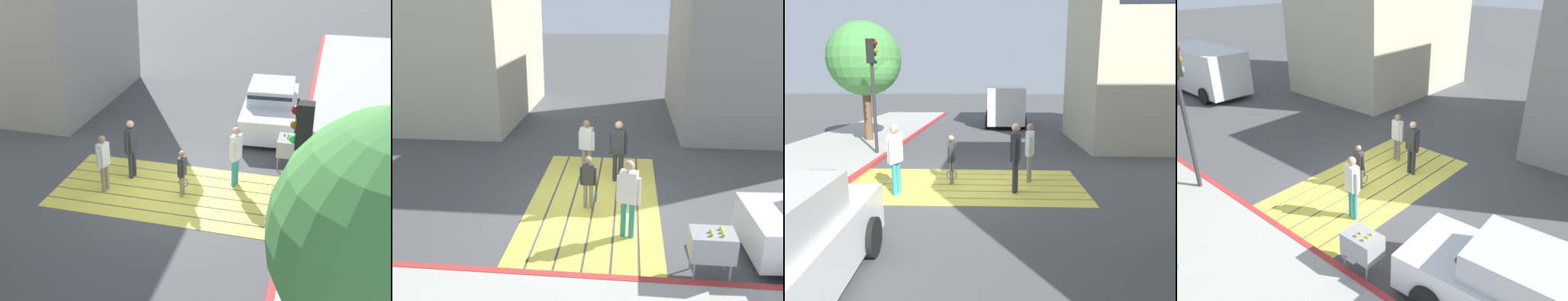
{
  "view_description": "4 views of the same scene",
  "coord_description": "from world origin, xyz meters",
  "views": [
    {
      "loc": [
        -3.95,
        12.14,
        7.34
      ],
      "look_at": [
        -0.64,
        -0.2,
        1.26
      ],
      "focal_mm": 48.54,
      "sensor_mm": 36.0,
      "label": 1
    },
    {
      "loc": [
        -9.6,
        -0.79,
        4.83
      ],
      "look_at": [
        0.26,
        0.19,
        1.29
      ],
      "focal_mm": 38.28,
      "sensor_mm": 36.0,
      "label": 2
    },
    {
      "loc": [
        0.81,
        -9.17,
        2.85
      ],
      "look_at": [
        0.42,
        0.5,
        0.87
      ],
      "focal_mm": 32.16,
      "sensor_mm": 36.0,
      "label": 3
    },
    {
      "loc": [
        -7.58,
        -6.81,
        5.93
      ],
      "look_at": [
        -0.04,
        -0.14,
        1.18
      ],
      "focal_mm": 35.21,
      "sensor_mm": 36.0,
      "label": 4
    }
  ],
  "objects": [
    {
      "name": "car_parked_near_curb",
      "position": [
        -2.0,
        -5.37,
        0.73
      ],
      "size": [
        2.16,
        4.39,
        1.57
      ],
      "color": "white",
      "rests_on": "ground"
    },
    {
      "name": "pedestrian_adult_lead",
      "position": [
        -1.62,
        -0.85,
        1.04
      ],
      "size": [
        0.31,
        0.51,
        1.78
      ],
      "color": "teal",
      "rests_on": "ground"
    },
    {
      "name": "traffic_light_corner",
      "position": [
        -3.58,
        3.56,
        3.04
      ],
      "size": [
        0.39,
        0.28,
        4.24
      ],
      "color": "#2D2D2D",
      "rests_on": "ground"
    },
    {
      "name": "pedestrian_adult_side",
      "position": [
        1.35,
        -0.56,
        1.04
      ],
      "size": [
        0.29,
        0.51,
        1.78
      ],
      "color": "#333338",
      "rests_on": "ground"
    },
    {
      "name": "van_down_street",
      "position": [
        1.45,
        12.73,
        1.28
      ],
      "size": [
        2.39,
        5.22,
        2.35
      ],
      "color": "silver",
      "rests_on": "ground"
    },
    {
      "name": "sidewalk_west",
      "position": [
        -5.6,
        0.0,
        0.06
      ],
      "size": [
        4.8,
        40.0,
        0.12
      ],
      "primitive_type": "cube",
      "color": "#ADA8A0",
      "rests_on": "ground"
    },
    {
      "name": "crosswalk_stripes",
      "position": [
        0.0,
        0.0,
        0.01
      ],
      "size": [
        6.4,
        3.25,
        0.01
      ],
      "color": "#EAD64C",
      "rests_on": "ground"
    },
    {
      "name": "pedestrian_child_with_racket",
      "position": [
        -0.36,
        0.11,
        0.77
      ],
      "size": [
        0.28,
        0.41,
        1.36
      ],
      "color": "gray",
      "rests_on": "ground"
    },
    {
      "name": "ground_plane",
      "position": [
        0.0,
        0.0,
        0.0
      ],
      "size": [
        120.0,
        120.0,
        0.0
      ],
      "primitive_type": "plane",
      "color": "#4C4C4F"
    },
    {
      "name": "pedestrian_adult_trailing",
      "position": [
        1.8,
        0.38,
        0.97
      ],
      "size": [
        0.28,
        0.48,
        1.66
      ],
      "color": "gray",
      "rests_on": "ground"
    },
    {
      "name": "tennis_ball_cart",
      "position": [
        -2.9,
        -2.38,
        0.7
      ],
      "size": [
        0.56,
        0.8,
        1.02
      ],
      "color": "#99999E",
      "rests_on": "ground"
    },
    {
      "name": "curb_painted",
      "position": [
        -3.25,
        0.0,
        0.07
      ],
      "size": [
        0.16,
        40.0,
        0.13
      ],
      "primitive_type": "cube",
      "color": "#BC3333",
      "rests_on": "ground"
    }
  ]
}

